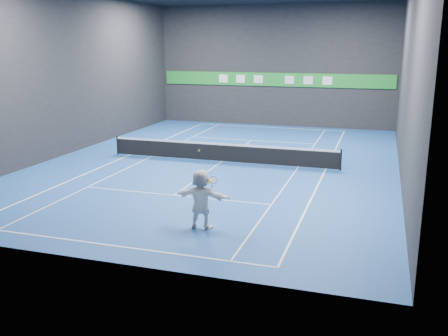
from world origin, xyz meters
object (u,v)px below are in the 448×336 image
(tennis_ball, at_px, (199,151))
(tennis_racket, at_px, (212,182))
(tennis_net, at_px, (221,152))
(player, at_px, (201,199))

(tennis_ball, xyz_separation_m, tennis_racket, (0.48, -0.04, -1.01))
(tennis_net, bearing_deg, tennis_ball, -76.47)
(player, relative_size, tennis_ball, 27.60)
(tennis_ball, distance_m, tennis_racket, 1.12)
(tennis_ball, height_order, tennis_net, tennis_ball)
(tennis_net, bearing_deg, player, -76.09)
(player, xyz_separation_m, tennis_ball, (-0.09, 0.09, 1.64))
(player, relative_size, tennis_net, 0.16)
(player, xyz_separation_m, tennis_racket, (0.39, 0.05, 0.63))
(tennis_racket, bearing_deg, player, -173.08)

